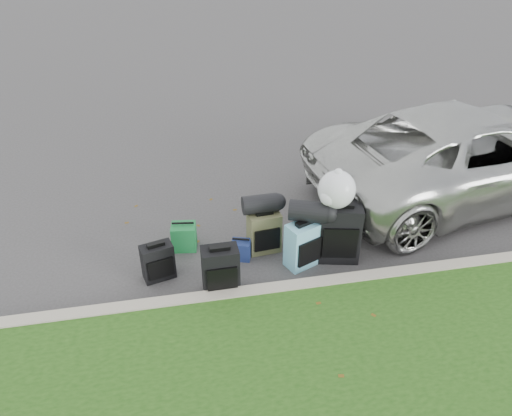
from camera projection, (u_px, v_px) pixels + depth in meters
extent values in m
plane|color=#383535|center=(266.00, 247.00, 7.08)|extent=(120.00, 120.00, 0.00)
cube|color=#9E937F|center=(282.00, 290.00, 6.21)|extent=(120.00, 0.18, 0.15)
imported|color=#B7B7B2|center=(468.00, 152.00, 8.01)|extent=(5.55, 3.27, 1.45)
cube|color=black|center=(158.00, 262.00, 6.40)|extent=(0.45, 0.32, 0.50)
cube|color=black|center=(221.00, 270.00, 6.14)|extent=(0.45, 0.27, 0.65)
cube|color=#45452A|center=(264.00, 232.00, 6.88)|extent=(0.46, 0.31, 0.60)
cube|color=#5592B1|center=(303.00, 244.00, 6.59)|extent=(0.52, 0.42, 0.65)
cube|color=black|center=(339.00, 233.00, 6.66)|extent=(0.61, 0.45, 0.83)
cube|color=#197033|center=(184.00, 237.00, 6.97)|extent=(0.37, 0.31, 0.38)
cube|color=navy|center=(241.00, 250.00, 6.80)|extent=(0.31, 0.27, 0.28)
cylinder|color=black|center=(260.00, 204.00, 6.69)|extent=(0.48, 0.27, 0.26)
cylinder|color=black|center=(308.00, 211.00, 6.42)|extent=(0.57, 0.44, 0.28)
sphere|color=white|center=(337.00, 189.00, 6.33)|extent=(0.49, 0.49, 0.49)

